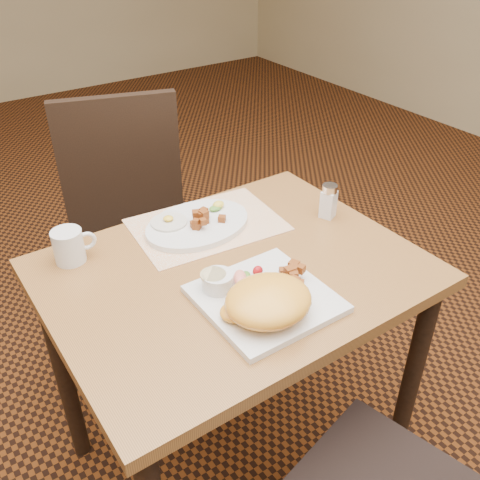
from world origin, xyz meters
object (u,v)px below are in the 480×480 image
object	(u,v)px
table	(234,302)
chair_far	(131,225)
plate_oval	(198,224)
salt_shaker	(329,201)
coffee_mug	(69,246)
plate_square	(265,299)

from	to	relation	value
table	chair_far	distance (m)	0.66
chair_far	plate_oval	size ratio (longest dim) A/B	3.19
salt_shaker	coffee_mug	distance (m)	0.71
plate_square	coffee_mug	distance (m)	0.51
plate_square	plate_oval	size ratio (longest dim) A/B	0.92
plate_square	salt_shaker	bearing A→B (deg)	28.54
plate_oval	salt_shaker	distance (m)	0.37
coffee_mug	table	bearing A→B (deg)	-38.98
chair_far	plate_square	size ratio (longest dim) A/B	3.46
coffee_mug	plate_oval	bearing A→B (deg)	-7.79
plate_oval	salt_shaker	bearing A→B (deg)	-24.88
table	coffee_mug	distance (m)	0.44
plate_square	plate_oval	world-z (taller)	plate_oval
salt_shaker	plate_oval	bearing A→B (deg)	155.12
plate_oval	coffee_mug	distance (m)	0.34
chair_far	salt_shaker	xyz separation A→B (m)	(0.36, -0.60, 0.26)
plate_oval	salt_shaker	xyz separation A→B (m)	(0.34, -0.16, 0.04)
salt_shaker	coffee_mug	bearing A→B (deg)	163.33
chair_far	salt_shaker	size ratio (longest dim) A/B	9.70
table	salt_shaker	distance (m)	0.40
chair_far	plate_square	world-z (taller)	chair_far
table	plate_square	xyz separation A→B (m)	(-0.02, -0.15, 0.12)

